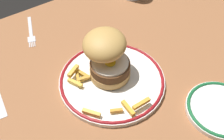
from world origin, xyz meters
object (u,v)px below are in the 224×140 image
dinner_plate (112,80)px  side_plate (221,109)px  burger (107,55)px  fork (31,32)px

dinner_plate → side_plate: (15.57, -21.41, -0.00)cm
burger → side_plate: bearing=-57.1°
dinner_plate → side_plate: bearing=-54.0°
dinner_plate → fork: (-8.98, 30.01, -0.66)cm
side_plate → fork: bearing=115.5°
fork → burger: bearing=-71.6°
burger → fork: burger is taller
dinner_plate → burger: (0.19, 2.39, 6.78)cm
burger → side_plate: (15.38, -23.80, -6.79)cm
dinner_plate → burger: bearing=85.5°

